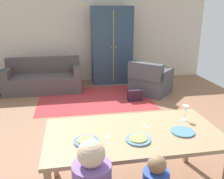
{
  "coord_description": "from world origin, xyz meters",
  "views": [
    {
      "loc": [
        -0.6,
        -3.61,
        2.0
      ],
      "look_at": [
        0.01,
        -0.17,
        0.85
      ],
      "focal_mm": 38.85,
      "sensor_mm": 36.0,
      "label": 1
    }
  ],
  "objects": [
    {
      "name": "back_wall",
      "position": [
        0.0,
        3.47,
        1.35
      ],
      "size": [
        6.88,
        0.1,
        2.7
      ],
      "primitive_type": "cube",
      "color": "beige",
      "rests_on": "ground_plane"
    },
    {
      "name": "area_rug",
      "position": [
        -0.06,
        1.76,
        0.0
      ],
      "size": [
        2.6,
        1.8,
        0.01
      ],
      "primitive_type": "cube",
      "color": "#A92F35",
      "rests_on": "ground_plane"
    },
    {
      "name": "knife",
      "position": [
        0.2,
        -1.27,
        0.76
      ],
      "size": [
        0.05,
        0.17,
        0.01
      ],
      "primitive_type": "cube",
      "rotation": [
        0.0,
        0.0,
        0.23
      ],
      "color": "silver",
      "rests_on": "dining_table"
    },
    {
      "name": "plate_near_woman",
      "position": [
        0.55,
        -1.47,
        0.77
      ],
      "size": [
        0.25,
        0.25,
        0.02
      ],
      "primitive_type": "cylinder",
      "color": "teal",
      "rests_on": "dining_table"
    },
    {
      "name": "handbag",
      "position": [
        0.84,
        1.46,
        0.13
      ],
      "size": [
        0.32,
        0.16,
        0.26
      ],
      "primitive_type": "cube",
      "color": "#2B1726",
      "rests_on": "ground_plane"
    },
    {
      "name": "pizza_near_man",
      "position": [
        -0.48,
        -1.49,
        0.78
      ],
      "size": [
        0.17,
        0.17,
        0.01
      ],
      "primitive_type": "cylinder",
      "color": "#DEA84F",
      "rests_on": "plate_near_man"
    },
    {
      "name": "fork",
      "position": [
        -0.25,
        -1.42,
        0.76
      ],
      "size": [
        0.02,
        0.15,
        0.01
      ],
      "primitive_type": "cube",
      "rotation": [
        0.0,
        0.0,
        0.01
      ],
      "color": "silver",
      "rests_on": "dining_table"
    },
    {
      "name": "plate_near_man",
      "position": [
        -0.48,
        -1.49,
        0.77
      ],
      "size": [
        0.25,
        0.25,
        0.02
      ],
      "primitive_type": "cylinder",
      "color": "#4A6F9B",
      "rests_on": "dining_table"
    },
    {
      "name": "armchair",
      "position": [
        1.35,
        1.92,
        0.32
      ],
      "size": [
        1.21,
        1.21,
        0.82
      ],
      "color": "#494B52",
      "rests_on": "ground_plane"
    },
    {
      "name": "ground_plane",
      "position": [
        0.0,
        0.41,
        -0.01
      ],
      "size": [
        6.88,
        6.02,
        0.02
      ],
      "primitive_type": "cube",
      "color": "#8A6046"
    },
    {
      "name": "armoire",
      "position": [
        0.58,
        3.08,
        1.05
      ],
      "size": [
        1.1,
        0.59,
        2.1
      ],
      "color": "#2A3F53",
      "rests_on": "ground_plane"
    },
    {
      "name": "dining_table",
      "position": [
        0.03,
        -1.37,
        0.69
      ],
      "size": [
        1.86,
        0.97,
        0.76
      ],
      "color": "tan",
      "rests_on": "ground_plane"
    },
    {
      "name": "plate_near_child",
      "position": [
        0.03,
        -1.55,
        0.77
      ],
      "size": [
        0.25,
        0.25,
        0.02
      ],
      "primitive_type": "cylinder",
      "color": "teal",
      "rests_on": "dining_table"
    },
    {
      "name": "pizza_near_child",
      "position": [
        0.03,
        -1.55,
        0.78
      ],
      "size": [
        0.17,
        0.17,
        0.01
      ],
      "primitive_type": "cylinder",
      "color": "gold",
      "rests_on": "plate_near_child"
    },
    {
      "name": "wine_glass",
      "position": [
        0.71,
        -1.19,
        0.89
      ],
      "size": [
        0.07,
        0.07,
        0.19
      ],
      "color": "silver",
      "rests_on": "dining_table"
    },
    {
      "name": "couch",
      "position": [
        -1.28,
        2.62,
        0.3
      ],
      "size": [
        1.89,
        0.86,
        0.82
      ],
      "color": "#4D4445",
      "rests_on": "ground_plane"
    }
  ]
}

